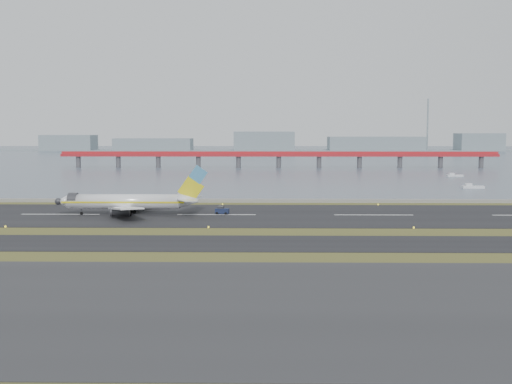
# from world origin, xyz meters

# --- Properties ---
(ground) EXTENTS (1000.00, 1000.00, 0.00)m
(ground) POSITION_xyz_m (0.00, 0.00, 0.00)
(ground) COLOR #394518
(ground) RESTS_ON ground
(apron_strip) EXTENTS (1000.00, 50.00, 0.10)m
(apron_strip) POSITION_xyz_m (0.00, -55.00, 0.05)
(apron_strip) COLOR #2B2A2D
(apron_strip) RESTS_ON ground
(taxiway_strip) EXTENTS (1000.00, 18.00, 0.10)m
(taxiway_strip) POSITION_xyz_m (0.00, -12.00, 0.05)
(taxiway_strip) COLOR black
(taxiway_strip) RESTS_ON ground
(runway_strip) EXTENTS (1000.00, 45.00, 0.10)m
(runway_strip) POSITION_xyz_m (0.00, 30.00, 0.05)
(runway_strip) COLOR black
(runway_strip) RESTS_ON ground
(seawall) EXTENTS (1000.00, 2.50, 1.00)m
(seawall) POSITION_xyz_m (0.00, 60.00, 0.50)
(seawall) COLOR gray
(seawall) RESTS_ON ground
(bay_water) EXTENTS (1400.00, 800.00, 1.30)m
(bay_water) POSITION_xyz_m (0.00, 460.00, 0.00)
(bay_water) COLOR #455163
(bay_water) RESTS_ON ground
(red_pier) EXTENTS (260.00, 5.00, 10.20)m
(red_pier) POSITION_xyz_m (20.00, 250.00, 7.28)
(red_pier) COLOR #B21E25
(red_pier) RESTS_ON ground
(far_shoreline) EXTENTS (1400.00, 80.00, 60.50)m
(far_shoreline) POSITION_xyz_m (13.62, 620.00, 6.07)
(far_shoreline) COLOR gray
(far_shoreline) RESTS_ON ground
(airliner) EXTENTS (38.52, 32.89, 12.80)m
(airliner) POSITION_xyz_m (-21.89, 29.16, 3.46)
(airliner) COLOR white
(airliner) RESTS_ON ground
(pushback_tug) EXTENTS (3.66, 2.54, 2.15)m
(pushback_tug) POSITION_xyz_m (1.31, 31.03, 1.04)
(pushback_tug) COLOR #161F3D
(pushback_tug) RESTS_ON ground
(workboat_near) EXTENTS (8.08, 2.65, 1.95)m
(workboat_near) POSITION_xyz_m (90.14, 109.41, 0.62)
(workboat_near) COLOR white
(workboat_near) RESTS_ON ground
(workboat_far) EXTENTS (7.95, 3.35, 1.87)m
(workboat_far) POSITION_xyz_m (102.08, 173.64, 0.59)
(workboat_far) COLOR white
(workboat_far) RESTS_ON ground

